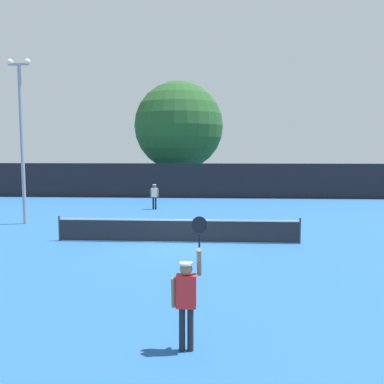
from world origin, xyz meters
The scene contains 9 objects.
ground_plane centered at (0.00, 0.00, 0.00)m, with size 120.00×120.00×0.00m, color #235693.
tennis_net centered at (0.00, 0.00, 0.51)m, with size 10.20×0.08×1.07m.
perimeter_fence centered at (0.00, 16.57, 1.41)m, with size 35.42×0.12×2.82m, color black.
player_serving centered at (1.05, -9.41, 1.14)m, with size 0.67×0.40×2.58m.
player_receiving centered at (-2.43, 9.72, 1.00)m, with size 0.57×0.24×1.63m.
tennis_ball centered at (-0.47, 3.61, 0.03)m, with size 0.07×0.07×0.07m, color #CCE033.
light_pole centered at (-8.43, 3.92, 4.80)m, with size 1.18×0.28×8.46m.
large_tree centered at (-1.95, 22.45, 6.17)m, with size 8.38×8.38×10.37m.
parked_car_near centered at (6.38, 22.85, 0.78)m, with size 2.04×4.26×1.69m.
Camera 1 is at (1.58, -16.96, 3.80)m, focal length 38.58 mm.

